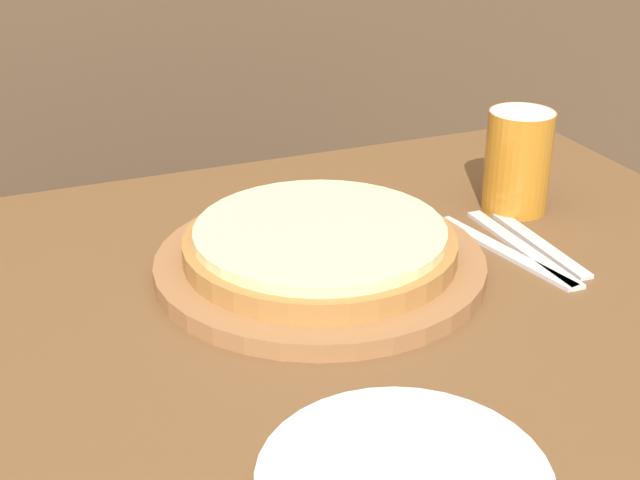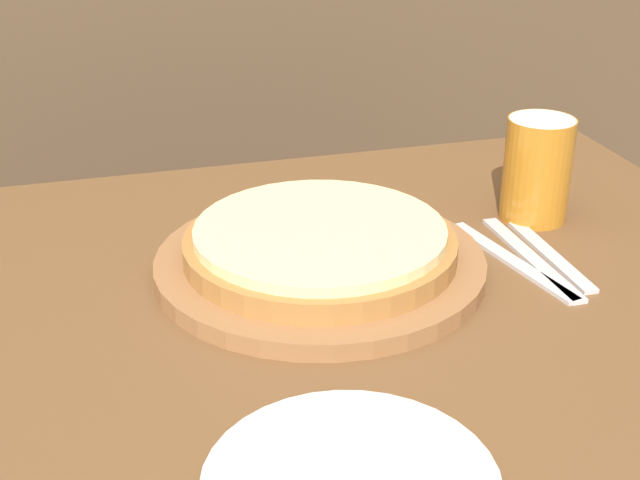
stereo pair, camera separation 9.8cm
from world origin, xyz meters
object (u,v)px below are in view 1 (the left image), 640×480
object	(u,v)px
dinner_knife	(522,248)
beer_glass	(518,157)
fork	(504,251)
pizza_on_board	(320,252)
spoon	(540,244)

from	to	relation	value
dinner_knife	beer_glass	bearing A→B (deg)	61.50
fork	dinner_knife	bearing A→B (deg)	0.00
pizza_on_board	dinner_knife	xyz separation A→B (m)	(0.24, -0.04, -0.02)
pizza_on_board	beer_glass	world-z (taller)	beer_glass
pizza_on_board	dinner_knife	size ratio (longest dim) A/B	1.70
dinner_knife	spoon	size ratio (longest dim) A/B	1.18
beer_glass	dinner_knife	size ratio (longest dim) A/B	0.60
pizza_on_board	spoon	distance (m)	0.27
pizza_on_board	spoon	world-z (taller)	pizza_on_board
fork	beer_glass	bearing A→B (deg)	52.14
pizza_on_board	fork	bearing A→B (deg)	-9.57
beer_glass	spoon	xyz separation A→B (m)	(-0.03, -0.11, -0.07)
dinner_knife	spoon	distance (m)	0.03
fork	dinner_knife	size ratio (longest dim) A/B	1.00
beer_glass	spoon	bearing A→B (deg)	-107.15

